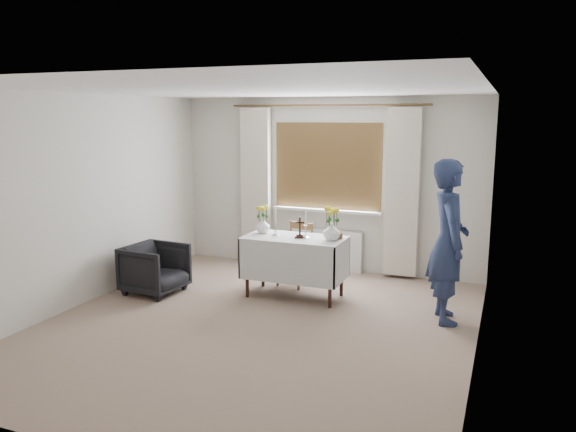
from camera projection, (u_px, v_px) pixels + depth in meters
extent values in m
plane|color=gray|center=(256.00, 326.00, 6.06)|extent=(5.00, 5.00, 0.00)
cube|color=silver|center=(295.00, 267.00, 6.98)|extent=(1.24, 0.64, 0.76)
imported|color=black|center=(155.00, 269.00, 7.14)|extent=(0.75, 0.73, 0.63)
imported|color=#21294E|center=(448.00, 241.00, 6.08)|extent=(0.61, 0.75, 1.79)
cube|color=silver|center=(325.00, 250.00, 8.21)|extent=(1.10, 0.10, 0.60)
imported|color=white|center=(263.00, 226.00, 7.14)|extent=(0.22, 0.22, 0.19)
imported|color=white|center=(332.00, 232.00, 6.72)|extent=(0.24, 0.24, 0.21)
cylinder|color=brown|center=(335.00, 235.00, 6.85)|extent=(0.21, 0.21, 0.07)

